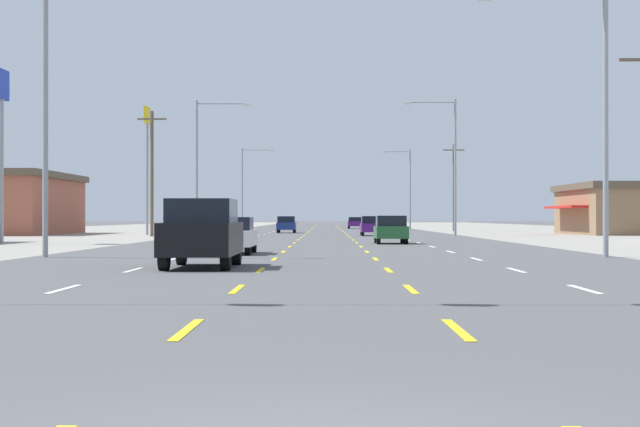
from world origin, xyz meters
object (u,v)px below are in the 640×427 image
at_px(pole_sign_left_row_2, 147,141).
at_px(streetlight_left_row_1, 202,158).
at_px(hatchback_inner_right_mid, 391,229).
at_px(streetlight_right_row_1, 450,157).
at_px(streetlight_left_row_0, 55,102).
at_px(hatchback_inner_left_far, 286,224).
at_px(streetlight_right_row_0, 591,99).
at_px(sedan_inner_right_farthest, 355,223).
at_px(streetlight_left_row_2, 245,182).
at_px(streetlight_right_row_2, 407,184).
at_px(pole_sign_left_row_1, 2,113).
at_px(suv_inner_left_nearest, 202,232).
at_px(sedan_far_right_farther, 386,223).
at_px(hatchback_inner_right_midfar, 372,226).
at_px(sedan_inner_left_near, 231,235).

bearing_deg(pole_sign_left_row_2, streetlight_left_row_1, -38.03).
xyz_separation_m(hatchback_inner_right_mid, streetlight_left_row_1, (-13.34, 24.27, 5.33)).
bearing_deg(streetlight_right_row_1, streetlight_left_row_0, -114.11).
relative_size(hatchback_inner_left_far, pole_sign_left_row_2, 0.37).
bearing_deg(streetlight_right_row_0, sedan_inner_right_farthest, 93.63).
relative_size(streetlight_left_row_0, streetlight_left_row_2, 1.00).
xyz_separation_m(streetlight_right_row_1, streetlight_right_row_2, (0.06, 43.77, -0.64)).
relative_size(pole_sign_left_row_1, streetlight_left_row_0, 0.97).
height_order(hatchback_inner_right_mid, streetlight_left_row_1, streetlight_left_row_1).
bearing_deg(sedan_inner_right_farthest, hatchback_inner_left_far, -101.51).
distance_m(sedan_inner_right_farthest, streetlight_left_row_0, 95.17).
bearing_deg(suv_inner_left_nearest, sedan_inner_right_farthest, 85.96).
bearing_deg(sedan_inner_right_farthest, sedan_far_right_farther, -67.01).
bearing_deg(pole_sign_left_row_1, streetlight_left_row_1, 72.30).
relative_size(hatchback_inner_right_mid, streetlight_right_row_0, 0.40).
height_order(suv_inner_left_nearest, hatchback_inner_right_mid, suv_inner_left_nearest).
bearing_deg(streetlight_right_row_2, streetlight_left_row_2, 180.00).
relative_size(sedan_far_right_farther, streetlight_left_row_1, 0.42).
bearing_deg(sedan_far_right_farther, streetlight_left_row_1, -111.88).
relative_size(hatchback_inner_left_far, streetlight_left_row_2, 0.40).
xyz_separation_m(hatchback_inner_right_midfar, streetlight_left_row_1, (-13.34, 0.10, 5.33)).
bearing_deg(hatchback_inner_right_midfar, streetlight_right_row_2, 81.92).
bearing_deg(streetlight_left_row_2, streetlight_left_row_1, -89.97).
height_order(sedan_inner_left_near, streetlight_right_row_1, streetlight_right_row_1).
bearing_deg(sedan_inner_right_farthest, hatchback_inner_right_midfar, -90.07).
xyz_separation_m(sedan_inner_left_near, hatchback_inner_right_mid, (7.31, 15.99, 0.03)).
bearing_deg(hatchback_inner_left_far, streetlight_left_row_1, -112.91).
relative_size(hatchback_inner_right_mid, streetlight_left_row_2, 0.40).
distance_m(sedan_inner_right_farthest, streetlight_left_row_2, 15.72).
bearing_deg(streetlight_left_row_2, hatchback_inner_left_far, -78.21).
bearing_deg(streetlight_right_row_2, streetlight_right_row_1, -90.07).
xyz_separation_m(hatchback_inner_right_mid, streetlight_right_row_2, (6.24, 68.04, 4.73)).
bearing_deg(streetlight_left_row_2, streetlight_right_row_1, -65.94).
distance_m(hatchback_inner_left_far, streetlight_left_row_0, 58.72).
distance_m(hatchback_inner_right_mid, hatchback_inner_right_midfar, 24.17).
bearing_deg(hatchback_inner_right_midfar, streetlight_right_row_0, -82.14).
bearing_deg(streetlight_left_row_1, suv_inner_left_nearest, -83.11).
xyz_separation_m(pole_sign_left_row_2, streetlight_left_row_2, (4.94, 39.89, -2.08)).
xyz_separation_m(sedan_far_right_farther, streetlight_right_row_0, (2.48, -85.85, 4.97)).
relative_size(pole_sign_left_row_2, streetlight_right_row_0, 1.08).
xyz_separation_m(hatchback_inner_right_mid, pole_sign_left_row_1, (-21.27, -0.60, 6.38)).
height_order(sedan_inner_left_near, pole_sign_left_row_1, pole_sign_left_row_1).
relative_size(hatchback_inner_right_midfar, pole_sign_left_row_1, 0.41).
relative_size(sedan_inner_left_near, pole_sign_left_row_1, 0.47).
xyz_separation_m(suv_inner_left_nearest, hatchback_inner_left_far, (-0.12, 65.84, -0.24)).
distance_m(hatchback_inner_left_far, pole_sign_left_row_1, 42.21).
relative_size(hatchback_inner_left_far, streetlight_right_row_0, 0.40).
xyz_separation_m(suv_inner_left_nearest, pole_sign_left_row_1, (-14.15, 26.54, 6.13)).
xyz_separation_m(pole_sign_left_row_1, streetlight_left_row_2, (7.91, 68.64, -1.49)).
xyz_separation_m(hatchback_inner_right_midfar, sedan_inner_right_farthest, (0.06, 50.41, -0.03)).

